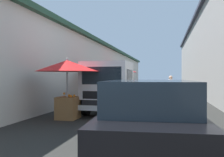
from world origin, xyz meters
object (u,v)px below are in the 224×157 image
at_px(fruit_stall_mid_lane, 67,74).
at_px(plastic_stool, 105,108).
at_px(fruit_stall_near_right, 101,73).
at_px(hatchback_car, 150,117).
at_px(vendor_by_crates, 171,88).
at_px(fruit_stall_far_right, 121,73).
at_px(parked_scooter, 116,93).
at_px(delivery_truck, 112,88).

height_order(fruit_stall_mid_lane, plastic_stool, fruit_stall_mid_lane).
relative_size(fruit_stall_mid_lane, fruit_stall_near_right, 0.96).
height_order(fruit_stall_mid_lane, hatchback_car, fruit_stall_mid_lane).
relative_size(fruit_stall_mid_lane, vendor_by_crates, 1.42).
bearing_deg(fruit_stall_near_right, plastic_stool, -162.20).
distance_m(fruit_stall_mid_lane, fruit_stall_far_right, 11.73).
bearing_deg(fruit_stall_near_right, fruit_stall_mid_lane, -178.78).
relative_size(fruit_stall_near_right, parked_scooter, 1.38).
height_order(hatchback_car, delivery_truck, delivery_truck).
xyz_separation_m(fruit_stall_mid_lane, parked_scooter, (7.60, -0.13, -1.18)).
height_order(hatchback_car, plastic_stool, hatchback_car).
bearing_deg(fruit_stall_mid_lane, delivery_truck, -35.66).
bearing_deg(hatchback_car, fruit_stall_mid_lane, 43.54).
distance_m(fruit_stall_near_right, parked_scooter, 3.12).
bearing_deg(vendor_by_crates, fruit_stall_far_right, 34.50).
bearing_deg(vendor_by_crates, fruit_stall_near_right, 107.67).
relative_size(fruit_stall_far_right, fruit_stall_near_right, 1.23).
height_order(fruit_stall_far_right, fruit_stall_near_right, fruit_stall_far_right).
distance_m(fruit_stall_near_right, plastic_stool, 4.25).
bearing_deg(fruit_stall_far_right, delivery_truck, -171.14).
xyz_separation_m(fruit_stall_far_right, delivery_truck, (-10.01, -1.56, -0.78)).
bearing_deg(hatchback_car, fruit_stall_near_right, 21.78).
relative_size(fruit_stall_mid_lane, parked_scooter, 1.33).
height_order(fruit_stall_far_right, delivery_truck, fruit_stall_far_right).
xyz_separation_m(hatchback_car, delivery_truck, (4.98, 1.88, 0.30)).
distance_m(fruit_stall_mid_lane, fruit_stall_near_right, 4.77).
distance_m(fruit_stall_near_right, delivery_truck, 3.40).
height_order(fruit_stall_far_right, vendor_by_crates, fruit_stall_far_right).
height_order(parked_scooter, plastic_stool, parked_scooter).
xyz_separation_m(fruit_stall_near_right, parked_scooter, (2.83, -0.23, -1.29)).
distance_m(hatchback_car, delivery_truck, 5.34).
xyz_separation_m(hatchback_car, vendor_by_crates, (9.23, -0.52, 0.16)).
xyz_separation_m(delivery_truck, vendor_by_crates, (4.24, -2.40, -0.14)).
xyz_separation_m(fruit_stall_near_right, vendor_by_crates, (1.19, -3.73, -0.84)).
bearing_deg(fruit_stall_near_right, hatchback_car, -158.22).
relative_size(fruit_stall_near_right, vendor_by_crates, 1.48).
height_order(fruit_stall_mid_lane, parked_scooter, fruit_stall_mid_lane).
xyz_separation_m(fruit_stall_near_right, plastic_stool, (-3.82, -1.23, -1.41)).
bearing_deg(parked_scooter, fruit_stall_near_right, 175.27).
distance_m(fruit_stall_far_right, hatchback_car, 15.43).
distance_m(fruit_stall_mid_lane, plastic_stool, 1.96).
bearing_deg(delivery_truck, fruit_stall_mid_lane, 144.34).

